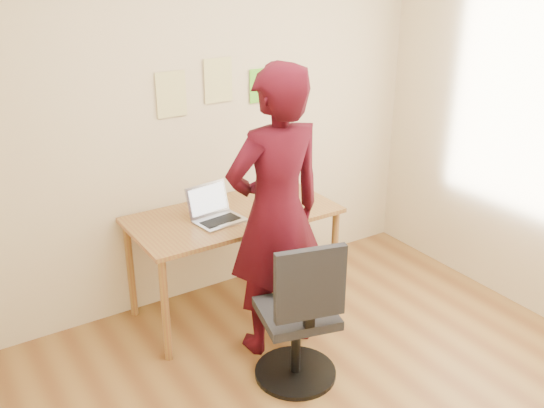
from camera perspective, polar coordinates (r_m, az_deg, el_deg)
room at (r=2.83m, az=9.91°, el=1.08°), size 3.58×3.58×2.78m
desk at (r=4.14m, az=-3.64°, el=-1.96°), size 1.40×0.70×0.74m
laptop at (r=4.00m, az=-5.37°, el=-0.81°), size 0.34×0.32×0.22m
paper_sheet at (r=4.22m, az=0.99°, el=-0.11°), size 0.27×0.35×0.00m
phone at (r=4.03m, az=-0.75°, el=-1.19°), size 0.11×0.12×0.01m
wall_note_left at (r=4.07m, az=-9.46°, el=10.15°), size 0.21×0.00×0.30m
wall_note_mid at (r=4.21m, az=-5.08°, el=11.52°), size 0.21×0.00×0.30m
wall_note_right at (r=4.39m, az=-1.07°, el=11.09°), size 0.18×0.00×0.24m
office_chair at (r=3.54m, az=2.66°, el=-11.15°), size 0.51×0.52×0.95m
person at (r=3.65m, az=0.38°, el=-0.94°), size 0.67×0.44×1.83m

